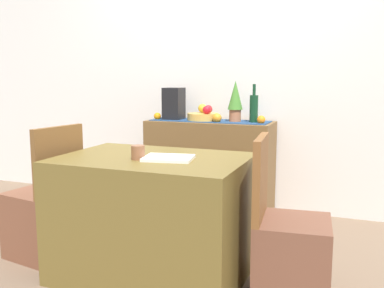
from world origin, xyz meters
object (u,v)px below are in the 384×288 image
object	(u,v)px
fruit_bowl	(203,117)
open_book	(168,158)
wine_bottle	(254,108)
chair_near_window	(45,218)
dining_table	(153,217)
sideboard_console	(210,167)
coffee_maker	(174,104)
potted_plant	(235,100)
chair_by_corner	(289,252)
coffee_cup	(139,152)

from	to	relation	value
fruit_bowl	open_book	distance (m)	1.42
wine_bottle	chair_near_window	xyz separation A→B (m)	(-1.11, -1.35, -0.68)
wine_bottle	dining_table	xyz separation A→B (m)	(-0.29, -1.35, -0.58)
sideboard_console	dining_table	world-z (taller)	sideboard_console
sideboard_console	coffee_maker	size ratio (longest dim) A/B	3.84
chair_near_window	dining_table	bearing A→B (deg)	0.19
potted_plant	dining_table	size ratio (longest dim) A/B	0.32
fruit_bowl	dining_table	bearing A→B (deg)	-82.96
wine_bottle	chair_near_window	size ratio (longest dim) A/B	0.36
chair_by_corner	sideboard_console	bearing A→B (deg)	124.29
coffee_maker	potted_plant	distance (m)	0.58
coffee_maker	coffee_cup	bearing A→B (deg)	-74.32
open_book	chair_near_window	world-z (taller)	chair_near_window
chair_near_window	wine_bottle	bearing A→B (deg)	50.48
coffee_cup	sideboard_console	bearing A→B (deg)	92.24
dining_table	chair_by_corner	world-z (taller)	chair_by_corner
chair_by_corner	dining_table	bearing A→B (deg)	179.88
sideboard_console	fruit_bowl	world-z (taller)	fruit_bowl
coffee_maker	chair_by_corner	distance (m)	1.98
chair_near_window	chair_by_corner	bearing A→B (deg)	0.04
fruit_bowl	chair_near_window	distance (m)	1.61
coffee_maker	chair_by_corner	xyz separation A→B (m)	(1.27, -1.35, -0.70)
fruit_bowl	coffee_cup	world-z (taller)	fruit_bowl
sideboard_console	coffee_maker	distance (m)	0.66
wine_bottle	dining_table	bearing A→B (deg)	-102.26
dining_table	fruit_bowl	bearing A→B (deg)	97.04
chair_near_window	open_book	bearing A→B (deg)	-2.06
sideboard_console	fruit_bowl	xyz separation A→B (m)	(-0.07, 0.00, 0.45)
dining_table	coffee_cup	world-z (taller)	coffee_cup
wine_bottle	potted_plant	bearing A→B (deg)	-180.00
dining_table	open_book	bearing A→B (deg)	-16.92
fruit_bowl	potted_plant	size ratio (longest dim) A/B	0.77
fruit_bowl	chair_near_window	size ratio (longest dim) A/B	0.31
potted_plant	coffee_maker	bearing A→B (deg)	180.00
potted_plant	coffee_cup	size ratio (longest dim) A/B	4.34
wine_bottle	chair_near_window	distance (m)	1.88
coffee_maker	chair_by_corner	bearing A→B (deg)	-46.77
fruit_bowl	sideboard_console	bearing A→B (deg)	0.00
coffee_cup	open_book	bearing A→B (deg)	19.45
sideboard_console	chair_by_corner	distance (m)	1.64
dining_table	chair_by_corner	distance (m)	0.83
sideboard_console	chair_near_window	distance (m)	1.54
sideboard_console	potted_plant	distance (m)	0.65
coffee_cup	chair_by_corner	bearing A→B (deg)	6.11
open_book	coffee_cup	distance (m)	0.18
dining_table	coffee_cup	distance (m)	0.42
open_book	wine_bottle	bearing A→B (deg)	72.70
wine_bottle	potted_plant	size ratio (longest dim) A/B	0.92
chair_near_window	chair_by_corner	size ratio (longest dim) A/B	1.00
chair_by_corner	potted_plant	bearing A→B (deg)	117.14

